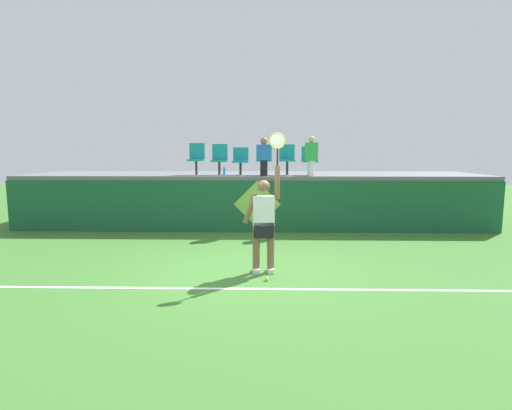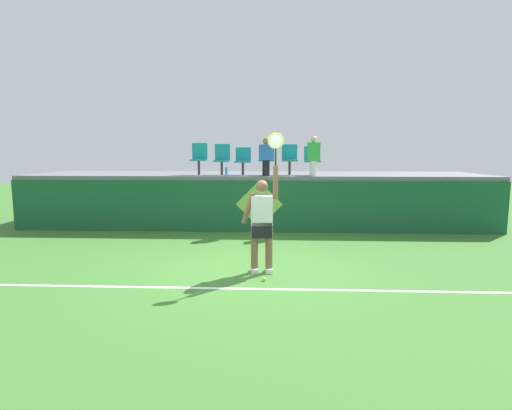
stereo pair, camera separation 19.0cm
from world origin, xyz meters
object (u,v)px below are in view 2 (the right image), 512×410
at_px(water_bottle, 226,172).
at_px(stadium_chair_4, 290,158).
at_px(stadium_chair_2, 243,159).
at_px(stadium_chair_1, 222,158).
at_px(tennis_ball, 264,279).
at_px(spectator_1, 314,156).
at_px(stadium_chair_5, 312,159).
at_px(tennis_player, 262,221).
at_px(stadium_chair_0, 199,157).
at_px(spectator_0, 266,156).
at_px(stadium_chair_3, 266,158).

distance_m(water_bottle, stadium_chair_4, 1.85).
height_order(stadium_chair_2, stadium_chair_4, stadium_chair_4).
xyz_separation_m(stadium_chair_1, stadium_chair_4, (1.92, -0.00, 0.00)).
bearing_deg(tennis_ball, spectator_1, 74.81).
xyz_separation_m(stadium_chair_2, stadium_chair_5, (1.96, 0.00, 0.02)).
relative_size(tennis_player, stadium_chair_5, 3.08).
height_order(stadium_chair_1, spectator_1, spectator_1).
bearing_deg(stadium_chair_0, tennis_player, -66.29).
distance_m(stadium_chair_4, spectator_0, 0.81).
height_order(tennis_ball, stadium_chair_5, stadium_chair_5).
distance_m(tennis_player, stadium_chair_3, 4.55).
xyz_separation_m(water_bottle, stadium_chair_5, (2.37, 0.54, 0.34)).
bearing_deg(stadium_chair_1, stadium_chair_5, -0.15).
distance_m(water_bottle, stadium_chair_1, 0.68).
xyz_separation_m(tennis_ball, water_bottle, (-1.15, 4.38, 1.60)).
distance_m(stadium_chair_3, stadium_chair_5, 1.29).
relative_size(tennis_player, stadium_chair_4, 2.87).
height_order(stadium_chair_4, spectator_1, spectator_1).
bearing_deg(stadium_chair_1, spectator_1, -9.83).
bearing_deg(stadium_chair_4, stadium_chair_5, -0.31).
distance_m(water_bottle, stadium_chair_2, 0.75).
height_order(tennis_ball, stadium_chair_3, stadium_chair_3).
height_order(spectator_0, spectator_1, spectator_1).
distance_m(stadium_chair_5, spectator_0, 1.38).
xyz_separation_m(stadium_chair_2, stadium_chair_4, (1.32, 0.00, 0.05)).
xyz_separation_m(tennis_ball, spectator_1, (1.22, 4.48, 2.04)).
height_order(tennis_player, stadium_chair_4, tennis_player).
height_order(water_bottle, stadium_chair_2, stadium_chair_2).
distance_m(stadium_chair_0, stadium_chair_2, 1.26).
relative_size(tennis_ball, water_bottle, 0.28).
xyz_separation_m(spectator_0, spectator_1, (1.29, 0.04, 0.01)).
height_order(water_bottle, spectator_0, spectator_0).
distance_m(spectator_0, spectator_1, 1.29).
distance_m(tennis_player, stadium_chair_1, 4.73).
bearing_deg(stadium_chair_5, stadium_chair_1, 179.85).
xyz_separation_m(tennis_ball, stadium_chair_4, (0.58, 4.92, 1.97)).
xyz_separation_m(tennis_player, stadium_chair_0, (-1.94, 4.42, 1.08)).
xyz_separation_m(water_bottle, stadium_chair_3, (1.08, 0.54, 0.37)).
relative_size(water_bottle, spectator_0, 0.23).
relative_size(stadium_chair_1, stadium_chair_5, 1.08).
xyz_separation_m(tennis_ball, stadium_chair_3, (-0.07, 4.92, 1.97)).
relative_size(tennis_player, spectator_0, 2.39).
relative_size(tennis_player, stadium_chair_1, 2.84).
height_order(stadium_chair_0, stadium_chair_5, stadium_chair_0).
bearing_deg(spectator_0, stadium_chair_4, 35.93).
height_order(stadium_chair_2, spectator_1, spectator_1).
xyz_separation_m(stadium_chair_0, stadium_chair_5, (3.21, -0.01, -0.05)).
bearing_deg(spectator_0, stadium_chair_0, 166.04).
height_order(tennis_player, stadium_chair_2, tennis_player).
bearing_deg(spectator_0, stadium_chair_3, 90.00).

